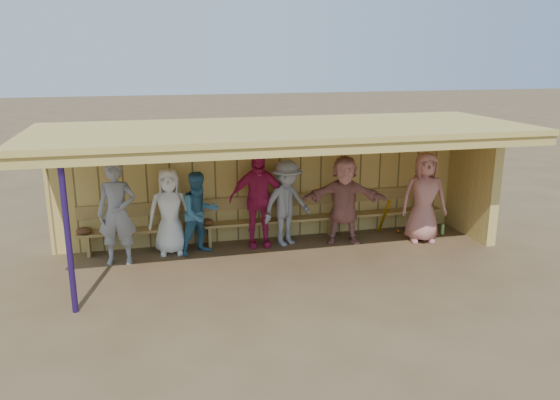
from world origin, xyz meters
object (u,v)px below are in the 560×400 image
object	(u,v)px
player_f	(344,200)
player_h	(424,197)
player_d	(258,200)
player_e	(287,203)
player_a	(117,213)
bench	(271,215)
player_b	(170,211)
player_c	(200,213)

from	to	relation	value
player_f	player_h	xyz separation A→B (m)	(1.61, -0.31, 0.03)
player_d	player_e	bearing A→B (deg)	-0.21
player_a	bench	size ratio (longest dim) A/B	0.25
player_f	bench	size ratio (longest dim) A/B	0.24
player_a	player_b	distance (m)	1.00
player_c	player_h	distance (m)	4.52
player_e	bench	size ratio (longest dim) A/B	0.23
player_b	bench	distance (m)	2.10
player_f	bench	world-z (taller)	player_f
player_a	player_c	bearing A→B (deg)	16.32
player_d	player_f	bearing A→B (deg)	-2.34
player_a	player_h	size ratio (longest dim) A/B	1.03
player_a	player_d	distance (m)	2.68
player_c	player_f	size ratio (longest dim) A/B	0.89
bench	player_c	bearing A→B (deg)	-163.36
player_e	player_h	world-z (taller)	player_h
player_d	bench	world-z (taller)	player_d
player_a	player_e	world-z (taller)	player_a
player_h	bench	distance (m)	3.14
player_a	player_h	xyz separation A→B (m)	(6.01, -0.22, -0.03)
player_h	bench	world-z (taller)	player_h
player_e	player_h	xyz separation A→B (m)	(2.76, -0.48, 0.06)
player_b	player_f	size ratio (longest dim) A/B	0.93
player_b	player_e	xyz separation A→B (m)	(2.29, -0.05, 0.03)
player_f	bench	xyz separation A→B (m)	(-1.39, 0.52, -0.37)
player_a	player_f	size ratio (longest dim) A/B	1.06
player_e	bench	world-z (taller)	player_e
player_e	player_f	world-z (taller)	player_f
player_d	bench	size ratio (longest dim) A/B	0.25
player_e	bench	distance (m)	0.55
player_e	player_h	distance (m)	2.81
player_d	bench	distance (m)	0.63
player_c	player_f	world-z (taller)	player_f
player_c	bench	bearing A→B (deg)	-5.38
player_d	player_e	distance (m)	0.59
player_b	player_f	world-z (taller)	player_f
player_c	player_f	bearing A→B (deg)	-23.47
player_f	player_h	size ratio (longest dim) A/B	0.97
player_b	bench	size ratio (longest dim) A/B	0.22
player_a	player_c	xyz separation A→B (m)	(1.50, 0.16, -0.15)
player_b	player_c	xyz separation A→B (m)	(0.55, -0.14, -0.03)
player_h	player_f	bearing A→B (deg)	-177.36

